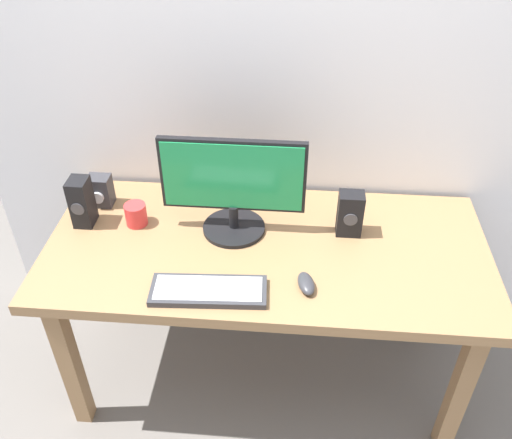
% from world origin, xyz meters
% --- Properties ---
extents(ground_plane, '(6.00, 6.00, 0.00)m').
position_xyz_m(ground_plane, '(0.00, 0.00, 0.00)').
color(ground_plane, slate).
extents(wall_back, '(2.52, 0.04, 3.00)m').
position_xyz_m(wall_back, '(0.00, 0.42, 1.50)').
color(wall_back, silver).
rests_on(wall_back, ground_plane).
extents(desk, '(1.65, 0.76, 0.75)m').
position_xyz_m(desk, '(0.00, 0.00, 0.66)').
color(desk, '#936D47').
rests_on(desk, ground_plane).
extents(monitor, '(0.53, 0.24, 0.39)m').
position_xyz_m(monitor, '(-0.13, 0.09, 0.95)').
color(monitor, black).
rests_on(monitor, desk).
extents(keyboard_primary, '(0.40, 0.16, 0.03)m').
position_xyz_m(keyboard_primary, '(-0.18, -0.26, 0.76)').
color(keyboard_primary, '#333338').
rests_on(keyboard_primary, desk).
extents(mouse, '(0.08, 0.12, 0.04)m').
position_xyz_m(mouse, '(0.15, -0.21, 0.77)').
color(mouse, '#333338').
rests_on(mouse, desk).
extents(speaker_right, '(0.09, 0.08, 0.18)m').
position_xyz_m(speaker_right, '(0.30, 0.11, 0.84)').
color(speaker_right, black).
rests_on(speaker_right, desk).
extents(speaker_left, '(0.07, 0.09, 0.20)m').
position_xyz_m(speaker_left, '(-0.72, 0.08, 0.85)').
color(speaker_left, black).
rests_on(speaker_left, desk).
extents(audio_controller, '(0.09, 0.08, 0.13)m').
position_xyz_m(audio_controller, '(-0.69, 0.21, 0.81)').
color(audio_controller, '#333338').
rests_on(audio_controller, desk).
extents(coffee_mug, '(0.08, 0.08, 0.09)m').
position_xyz_m(coffee_mug, '(-0.51, 0.09, 0.79)').
color(coffee_mug, red).
rests_on(coffee_mug, desk).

